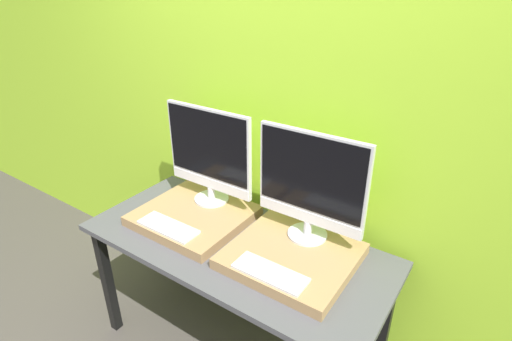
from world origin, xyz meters
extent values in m
cube|color=#9ED12D|center=(0.00, 0.76, 1.30)|extent=(8.00, 0.04, 2.60)
cube|color=#47474C|center=(0.00, 0.34, 0.74)|extent=(1.55, 0.69, 0.03)
cube|color=black|center=(-0.71, 0.06, 0.36)|extent=(0.05, 0.05, 0.73)
cube|color=black|center=(-0.71, 0.63, 0.36)|extent=(0.05, 0.05, 0.73)
cube|color=black|center=(0.71, 0.63, 0.36)|extent=(0.05, 0.05, 0.73)
cube|color=#99754C|center=(-0.30, 0.38, 0.78)|extent=(0.55, 0.51, 0.05)
cylinder|color=silver|center=(-0.30, 0.53, 0.82)|extent=(0.19, 0.19, 0.01)
cylinder|color=silver|center=(-0.30, 0.53, 0.86)|extent=(0.04, 0.04, 0.07)
cube|color=silver|center=(-0.30, 0.53, 1.12)|extent=(0.53, 0.02, 0.45)
cube|color=black|center=(-0.30, 0.52, 1.15)|extent=(0.51, 0.00, 0.37)
cube|color=silver|center=(-0.30, 0.52, 0.92)|extent=(0.53, 0.00, 0.06)
cube|color=silver|center=(-0.30, 0.20, 0.82)|extent=(0.33, 0.12, 0.01)
cube|color=#B2B2B7|center=(-0.30, 0.20, 0.82)|extent=(0.31, 0.11, 0.00)
cube|color=#99754C|center=(0.30, 0.38, 0.78)|extent=(0.55, 0.51, 0.05)
cylinder|color=silver|center=(0.30, 0.53, 0.82)|extent=(0.19, 0.19, 0.01)
cylinder|color=silver|center=(0.30, 0.53, 0.86)|extent=(0.04, 0.04, 0.07)
cube|color=silver|center=(0.30, 0.53, 1.12)|extent=(0.53, 0.02, 0.45)
cube|color=black|center=(0.30, 0.52, 1.15)|extent=(0.51, 0.00, 0.37)
cube|color=silver|center=(0.30, 0.52, 0.92)|extent=(0.53, 0.00, 0.06)
cube|color=silver|center=(0.30, 0.20, 0.82)|extent=(0.33, 0.12, 0.01)
cube|color=#B2B2B7|center=(0.30, 0.20, 0.82)|extent=(0.31, 0.11, 0.00)
camera|label=1|loc=(0.99, -0.92, 1.95)|focal=28.00mm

